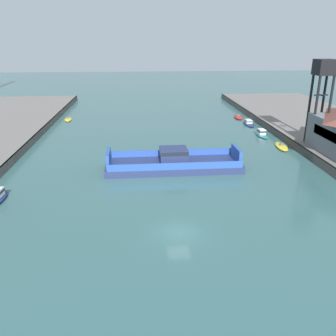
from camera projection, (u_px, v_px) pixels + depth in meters
The scene contains 8 objects.
ground_plane at pixel (179, 233), 38.09m from camera, with size 400.00×400.00×0.00m, color #335B5B.
chain_ferry at pixel (173, 163), 56.37m from camera, with size 21.51×7.15×3.43m.
moored_boat_near_left at pixel (262, 133), 75.72m from camera, with size 2.09×5.46×1.47m.
moored_boat_near_right at pixel (238, 117), 93.07m from camera, with size 2.58×5.83×1.03m.
moored_boat_mid_left at pixel (249, 123), 85.84m from camera, with size 2.29×6.62×1.14m.
moored_boat_far_left at pixel (282, 146), 67.78m from camera, with size 2.75×6.40×0.96m.
moored_boat_far_right at pixel (68, 119), 90.69m from camera, with size 2.33×5.47×0.88m.
crane_tower at pixel (323, 79), 61.40m from camera, with size 3.22×3.22×14.90m.
Camera 1 is at (-3.88, -33.15, 19.66)m, focal length 37.79 mm.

